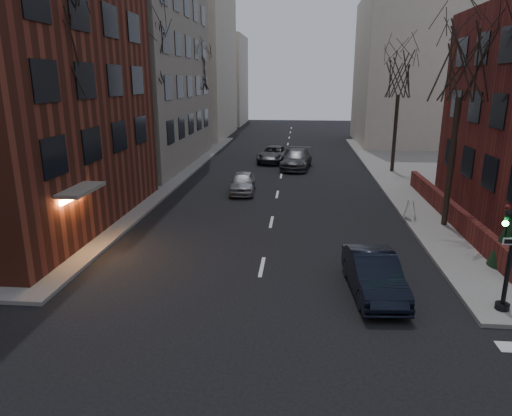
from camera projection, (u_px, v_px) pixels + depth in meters
The scene contains 18 objects.
low_wall_right at pixel (449, 210), 23.98m from camera, with size 0.35×16.00×1.00m, color maroon.
building_distant_la at pixel (174, 65), 58.42m from camera, with size 14.00×16.00×18.00m, color beige.
building_distant_ra at pixel (424, 72), 51.13m from camera, with size 14.00×14.00×16.00m, color beige.
building_distant_lb at pixel (214, 81), 75.06m from camera, with size 10.00×12.00×14.00m, color beige.
traffic_signal at pixel (508, 258), 14.18m from camera, with size 0.76×0.44×4.00m.
tree_left_a at pixel (54, 49), 18.73m from camera, with size 4.18×4.18×10.26m.
tree_left_b at pixel (147, 53), 30.10m from camera, with size 4.40×4.40×10.80m.
tree_left_c at pixel (195, 71), 43.74m from camera, with size 3.96×3.96×9.72m.
tree_right_a at pixel (463, 62), 21.05m from camera, with size 3.96×3.96×9.72m.
tree_right_b at pixel (400, 75), 34.58m from camera, with size 3.74×3.74×9.18m.
streetlamp_near at pixel (141, 131), 27.49m from camera, with size 0.36×0.36×6.28m.
streetlamp_far at pixel (207, 110), 46.64m from camera, with size 0.36×0.36×6.28m.
parked_sedan at pixel (374, 274), 15.88m from camera, with size 1.54×4.41×1.45m, color black.
car_lane_silver at pixel (243, 182), 30.15m from camera, with size 1.60×3.98×1.36m, color #A4A4A9.
car_lane_gray at pixel (297, 159), 38.23m from camera, with size 2.20×5.40×1.57m, color #404045.
car_lane_far at pixel (273, 154), 41.30m from camera, with size 2.34×5.07×1.41m, color #3B3B3F.
sandwich_board at pixel (410, 209), 24.11m from camera, with size 0.45×0.63×1.01m, color silver.
evergreen_shrub at pixel (509, 239), 17.73m from camera, with size 1.37×1.37×2.28m, color black.
Camera 1 is at (1.39, -4.91, 7.28)m, focal length 32.00 mm.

